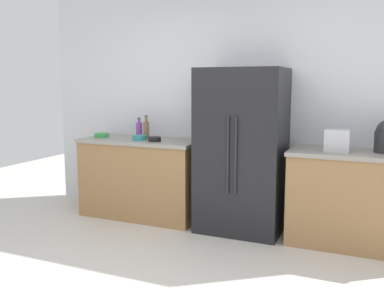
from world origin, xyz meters
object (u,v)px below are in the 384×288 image
(bottle_a, at_px, (139,129))
(bowl_b, at_px, (102,135))
(refrigerator, at_px, (242,151))
(cup_b, at_px, (333,143))
(toaster, at_px, (337,141))
(bowl_a, at_px, (155,139))
(bowl_c, at_px, (140,138))
(bottle_b, at_px, (146,129))

(bottle_a, distance_m, bowl_b, 0.45)
(refrigerator, xyz_separation_m, cup_b, (0.89, 0.19, 0.11))
(toaster, bearing_deg, bowl_b, 179.12)
(bowl_a, xyz_separation_m, bowl_b, (-0.75, 0.07, 0.00))
(refrigerator, xyz_separation_m, bowl_b, (-1.73, -0.04, 0.09))
(bowl_c, bearing_deg, bottle_b, 91.99)
(bottle_b, xyz_separation_m, cup_b, (2.08, 0.11, -0.06))
(bottle_a, bearing_deg, cup_b, 1.03)
(refrigerator, xyz_separation_m, bottle_b, (-1.18, 0.08, 0.17))
(bottle_b, height_order, bowl_c, bottle_b)
(bottle_a, relative_size, bowl_b, 1.40)
(bottle_b, bearing_deg, bowl_c, -88.01)
(refrigerator, bearing_deg, bottle_a, 173.52)
(bowl_c, bearing_deg, cup_b, 7.49)
(bottle_b, bearing_deg, bottle_a, 152.90)
(bottle_b, height_order, bowl_b, bottle_b)
(bowl_b, bearing_deg, bottle_a, 24.93)
(bottle_b, xyz_separation_m, bowl_b, (-0.54, -0.12, -0.08))
(refrigerator, xyz_separation_m, bowl_c, (-1.18, -0.08, 0.09))
(cup_b, relative_size, bowl_a, 0.69)
(bowl_b, height_order, bowl_c, bowl_c)
(refrigerator, relative_size, bowl_a, 11.94)
(refrigerator, relative_size, bowl_b, 10.18)
(cup_b, height_order, bowl_a, cup_b)
(bottle_b, height_order, bowl_a, bottle_b)
(toaster, distance_m, cup_b, 0.28)
(toaster, bearing_deg, bowl_a, -179.17)
(bottle_a, bearing_deg, bottle_b, -27.10)
(bowl_a, bearing_deg, refrigerator, 6.35)
(bowl_b, relative_size, bowl_c, 1.04)
(bottle_a, height_order, bowl_a, bottle_a)
(cup_b, height_order, bowl_b, cup_b)
(toaster, xyz_separation_m, bowl_b, (-2.67, 0.04, -0.08))
(bottle_a, xyz_separation_m, bowl_b, (-0.41, -0.19, -0.07))
(refrigerator, relative_size, toaster, 7.66)
(bottle_b, distance_m, bowl_a, 0.30)
(cup_b, height_order, bowl_c, cup_b)
(toaster, height_order, bowl_b, toaster)
(toaster, relative_size, bottle_b, 0.82)
(refrigerator, xyz_separation_m, toaster, (0.95, -0.08, 0.16))
(bowl_b, bearing_deg, bowl_a, -5.21)
(bowl_b, bearing_deg, refrigerator, 1.30)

